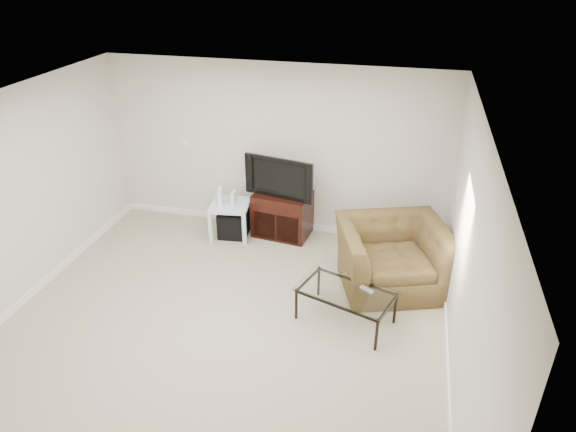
% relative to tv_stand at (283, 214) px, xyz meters
% --- Properties ---
extents(floor, '(5.00, 5.00, 0.00)m').
position_rel_tv_stand_xyz_m(floor, '(-0.15, -2.28, -0.33)').
color(floor, tan).
rests_on(floor, ground).
extents(ceiling, '(5.00, 5.00, 0.00)m').
position_rel_tv_stand_xyz_m(ceiling, '(-0.15, -2.28, 2.17)').
color(ceiling, white).
rests_on(ceiling, ground).
extents(wall_back, '(5.00, 0.02, 2.50)m').
position_rel_tv_stand_xyz_m(wall_back, '(-0.15, 0.22, 0.92)').
color(wall_back, silver).
rests_on(wall_back, ground).
extents(wall_left, '(0.02, 5.00, 2.50)m').
position_rel_tv_stand_xyz_m(wall_left, '(-2.65, -2.28, 0.92)').
color(wall_left, silver).
rests_on(wall_left, ground).
extents(wall_right, '(0.02, 5.00, 2.50)m').
position_rel_tv_stand_xyz_m(wall_right, '(2.35, -2.28, 0.92)').
color(wall_right, silver).
rests_on(wall_right, ground).
extents(plate_back, '(0.12, 0.02, 0.12)m').
position_rel_tv_stand_xyz_m(plate_back, '(-1.55, 0.21, 0.92)').
color(plate_back, white).
rests_on(plate_back, wall_back).
extents(plate_right_switch, '(0.02, 0.09, 0.13)m').
position_rel_tv_stand_xyz_m(plate_right_switch, '(2.33, -0.68, 0.92)').
color(plate_right_switch, white).
rests_on(plate_right_switch, wall_right).
extents(plate_right_outlet, '(0.02, 0.08, 0.12)m').
position_rel_tv_stand_xyz_m(plate_right_outlet, '(2.33, -0.98, -0.03)').
color(plate_right_outlet, white).
rests_on(plate_right_outlet, wall_right).
extents(tv_stand, '(0.86, 0.65, 0.67)m').
position_rel_tv_stand_xyz_m(tv_stand, '(0.00, 0.00, 0.00)').
color(tv_stand, black).
rests_on(tv_stand, floor).
extents(dvd_player, '(0.52, 0.39, 0.07)m').
position_rel_tv_stand_xyz_m(dvd_player, '(-0.01, -0.04, 0.22)').
color(dvd_player, black).
rests_on(dvd_player, tv_stand).
extents(television, '(0.99, 0.38, 0.60)m').
position_rel_tv_stand_xyz_m(television, '(-0.00, -0.03, 0.63)').
color(television, black).
rests_on(television, tv_stand).
extents(side_table, '(0.62, 0.62, 0.53)m').
position_rel_tv_stand_xyz_m(side_table, '(-0.74, -0.23, -0.07)').
color(side_table, '#ACC8D6').
rests_on(side_table, floor).
extents(subwoofer, '(0.45, 0.45, 0.41)m').
position_rel_tv_stand_xyz_m(subwoofer, '(-0.71, -0.20, -0.15)').
color(subwoofer, black).
rests_on(subwoofer, floor).
extents(game_console, '(0.10, 0.18, 0.24)m').
position_rel_tv_stand_xyz_m(game_console, '(-0.86, -0.27, 0.32)').
color(game_console, white).
rests_on(game_console, side_table).
extents(game_case, '(0.06, 0.16, 0.21)m').
position_rel_tv_stand_xyz_m(game_case, '(-0.67, -0.24, 0.30)').
color(game_case, silver).
rests_on(game_case, side_table).
extents(recliner, '(1.49, 1.22, 1.12)m').
position_rel_tv_stand_xyz_m(recliner, '(1.65, -0.94, 0.23)').
color(recliner, '#51361C').
rests_on(recliner, floor).
extents(coffee_table, '(1.21, 0.91, 0.42)m').
position_rel_tv_stand_xyz_m(coffee_table, '(1.20, -1.79, -0.12)').
color(coffee_table, black).
rests_on(coffee_table, floor).
extents(remote, '(0.17, 0.13, 0.02)m').
position_rel_tv_stand_xyz_m(remote, '(1.42, -1.72, 0.10)').
color(remote, '#B2B2B7').
rests_on(remote, coffee_table).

